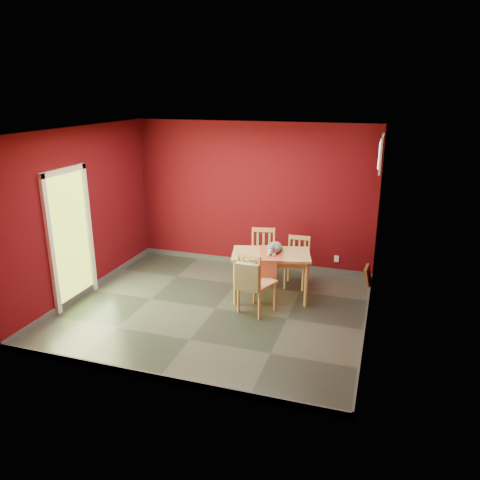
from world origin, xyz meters
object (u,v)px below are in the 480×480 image
(chair_far_right, at_px, (298,261))
(chair_near, at_px, (255,281))
(picture_frame, at_px, (368,278))
(cat, at_px, (274,246))
(chair_far_left, at_px, (263,255))
(dining_table, at_px, (271,259))
(tote_bag, at_px, (247,277))

(chair_far_right, height_order, chair_near, chair_near)
(picture_frame, bearing_deg, cat, -150.80)
(chair_far_left, bearing_deg, picture_frame, 6.68)
(chair_near, bearing_deg, dining_table, 80.98)
(chair_near, relative_size, cat, 2.13)
(dining_table, height_order, picture_frame, dining_table)
(cat, bearing_deg, chair_far_right, 34.48)
(chair_far_right, relative_size, cat, 1.86)
(chair_far_left, height_order, tote_bag, chair_far_left)
(dining_table, height_order, chair_far_right, chair_far_right)
(chair_far_left, relative_size, chair_far_right, 1.09)
(chair_near, xyz_separation_m, picture_frame, (1.58, 1.44, -0.31))
(chair_near, bearing_deg, chair_far_right, 71.46)
(picture_frame, bearing_deg, tote_bag, -134.55)
(cat, bearing_deg, tote_bag, -132.67)
(chair_far_left, distance_m, tote_bag, 1.47)
(chair_near, bearing_deg, cat, 78.16)
(chair_far_right, height_order, tote_bag, tote_bag)
(chair_near, xyz_separation_m, tote_bag, (-0.05, -0.22, 0.15))
(chair_far_left, relative_size, chair_near, 0.95)
(tote_bag, bearing_deg, chair_near, 75.98)
(tote_bag, xyz_separation_m, cat, (0.19, 0.85, 0.22))
(chair_far_right, distance_m, tote_bag, 1.52)
(tote_bag, distance_m, cat, 0.90)
(dining_table, bearing_deg, chair_near, -99.02)
(tote_bag, height_order, cat, cat)
(tote_bag, xyz_separation_m, picture_frame, (1.63, 1.66, -0.46))
(dining_table, relative_size, chair_near, 1.38)
(chair_far_left, distance_m, chair_near, 1.25)
(dining_table, relative_size, chair_far_left, 1.45)
(chair_far_left, xyz_separation_m, tote_bag, (0.16, -1.45, 0.18))
(dining_table, xyz_separation_m, chair_far_left, (-0.30, 0.65, -0.19))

